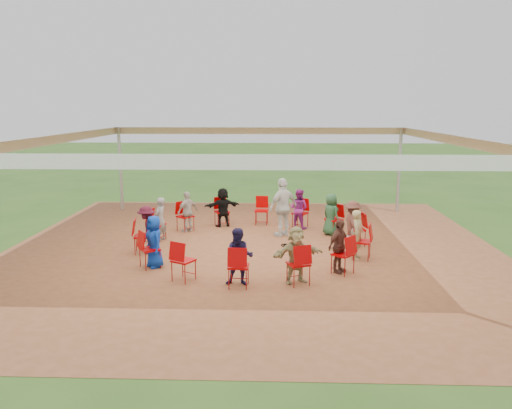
{
  "coord_description": "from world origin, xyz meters",
  "views": [
    {
      "loc": [
        0.55,
        -12.75,
        3.71
      ],
      "look_at": [
        0.08,
        0.3,
        1.15
      ],
      "focal_mm": 35.0,
      "sensor_mm": 36.0,
      "label": 1
    }
  ],
  "objects_px": {
    "chair_7": "(157,225)",
    "cable_coil": "(287,245)",
    "chair_11": "(239,267)",
    "person_seated_8": "(154,241)",
    "chair_2": "(334,220)",
    "chair_6": "(185,217)",
    "chair_10": "(183,261)",
    "standing_person": "(283,207)",
    "chair_5": "(222,212)",
    "person_seated_1": "(353,223)",
    "chair_4": "(261,211)",
    "person_seated_3": "(299,209)",
    "chair_12": "(298,264)",
    "person_seated_4": "(223,207)",
    "chair_9": "(150,249)",
    "person_seated_9": "(239,257)",
    "chair_13": "(343,255)",
    "person_seated_2": "(331,214)",
    "person_seated_6": "(160,219)",
    "chair_3": "(300,213)",
    "laptop": "(351,235)",
    "person_seated_0": "(357,235)",
    "person_seated_10": "(296,255)",
    "person_seated_7": "(147,230)",
    "person_seated_5": "(188,212)",
    "chair_8": "(142,236)",
    "person_seated_11": "(339,246)",
    "chair_0": "(362,242)",
    "chair_1": "(357,229)"
  },
  "relations": [
    {
      "from": "chair_7",
      "to": "chair_9",
      "type": "relative_size",
      "value": 1.0
    },
    {
      "from": "chair_7",
      "to": "cable_coil",
      "type": "relative_size",
      "value": 2.58
    },
    {
      "from": "chair_9",
      "to": "person_seated_9",
      "type": "relative_size",
      "value": 0.73
    },
    {
      "from": "chair_2",
      "to": "chair_6",
      "type": "bearing_deg",
      "value": 51.43
    },
    {
      "from": "chair_11",
      "to": "person_seated_7",
      "type": "xyz_separation_m",
      "value": [
        -2.53,
        2.4,
        0.17
      ]
    },
    {
      "from": "chair_2",
      "to": "person_seated_10",
      "type": "bearing_deg",
      "value": 127.59
    },
    {
      "from": "chair_10",
      "to": "person_seated_4",
      "type": "bearing_deg",
      "value": 115.12
    },
    {
      "from": "chair_7",
      "to": "person_seated_6",
      "type": "height_order",
      "value": "person_seated_6"
    },
    {
      "from": "chair_4",
      "to": "person_seated_3",
      "type": "xyz_separation_m",
      "value": [
        1.16,
        -0.46,
        0.17
      ]
    },
    {
      "from": "chair_3",
      "to": "person_seated_2",
      "type": "bearing_deg",
      "value": 161.76
    },
    {
      "from": "chair_9",
      "to": "chair_12",
      "type": "height_order",
      "value": "same"
    },
    {
      "from": "chair_2",
      "to": "person_seated_9",
      "type": "relative_size",
      "value": 0.73
    },
    {
      "from": "chair_10",
      "to": "standing_person",
      "type": "relative_size",
      "value": 0.53
    },
    {
      "from": "person_seated_3",
      "to": "chair_5",
      "type": "bearing_deg",
      "value": 23.16
    },
    {
      "from": "chair_7",
      "to": "person_seated_11",
      "type": "bearing_deg",
      "value": 77.42
    },
    {
      "from": "person_seated_10",
      "to": "person_seated_9",
      "type": "bearing_deg",
      "value": 167.14
    },
    {
      "from": "chair_12",
      "to": "person_seated_0",
      "type": "bearing_deg",
      "value": 28.27
    },
    {
      "from": "chair_5",
      "to": "person_seated_1",
      "type": "xyz_separation_m",
      "value": [
        3.78,
        -2.19,
        0.17
      ]
    },
    {
      "from": "chair_2",
      "to": "chair_13",
      "type": "xyz_separation_m",
      "value": [
        -0.21,
        -3.55,
        0.0
      ]
    },
    {
      "from": "chair_3",
      "to": "person_seated_1",
      "type": "relative_size",
      "value": 0.73
    },
    {
      "from": "chair_2",
      "to": "chair_6",
      "type": "relative_size",
      "value": 1.0
    },
    {
      "from": "chair_13",
      "to": "person_seated_9",
      "type": "bearing_deg",
      "value": 151.73
    },
    {
      "from": "chair_5",
      "to": "person_seated_10",
      "type": "xyz_separation_m",
      "value": [
        2.12,
        -5.16,
        0.17
      ]
    },
    {
      "from": "person_seated_0",
      "to": "person_seated_10",
      "type": "bearing_deg",
      "value": 154.29
    },
    {
      "from": "person_seated_3",
      "to": "person_seated_6",
      "type": "height_order",
      "value": "same"
    },
    {
      "from": "chair_10",
      "to": "chair_12",
      "type": "bearing_deg",
      "value": 25.71
    },
    {
      "from": "chair_7",
      "to": "person_seated_3",
      "type": "xyz_separation_m",
      "value": [
        4.07,
        1.59,
        0.17
      ]
    },
    {
      "from": "chair_12",
      "to": "person_seated_6",
      "type": "relative_size",
      "value": 0.73
    },
    {
      "from": "chair_8",
      "to": "person_seated_5",
      "type": "relative_size",
      "value": 0.73
    },
    {
      "from": "person_seated_9",
      "to": "person_seated_1",
      "type": "bearing_deg",
      "value": 51.43
    },
    {
      "from": "chair_3",
      "to": "laptop",
      "type": "height_order",
      "value": "chair_3"
    },
    {
      "from": "chair_11",
      "to": "person_seated_6",
      "type": "distance_m",
      "value": 4.37
    },
    {
      "from": "chair_10",
      "to": "chair_12",
      "type": "height_order",
      "value": "same"
    },
    {
      "from": "chair_10",
      "to": "chair_12",
      "type": "xyz_separation_m",
      "value": [
        2.47,
        -0.15,
        0.0
      ]
    },
    {
      "from": "chair_7",
      "to": "person_seated_8",
      "type": "relative_size",
      "value": 0.73
    },
    {
      "from": "chair_5",
      "to": "chair_11",
      "type": "xyz_separation_m",
      "value": [
        0.92,
        -5.48,
        0.0
      ]
    },
    {
      "from": "chair_0",
      "to": "laptop",
      "type": "distance_m",
      "value": 0.31
    },
    {
      "from": "chair_5",
      "to": "chair_2",
      "type": "bearing_deg",
      "value": 141.43
    },
    {
      "from": "chair_12",
      "to": "person_seated_2",
      "type": "relative_size",
      "value": 0.73
    },
    {
      "from": "chair_11",
      "to": "person_seated_8",
      "type": "relative_size",
      "value": 0.73
    },
    {
      "from": "chair_8",
      "to": "person_seated_5",
      "type": "xyz_separation_m",
      "value": [
        0.78,
        2.3,
        0.17
      ]
    },
    {
      "from": "chair_8",
      "to": "person_seated_11",
      "type": "relative_size",
      "value": 0.73
    },
    {
      "from": "chair_7",
      "to": "person_seated_0",
      "type": "xyz_separation_m",
      "value": [
        5.36,
        -1.56,
        0.17
      ]
    },
    {
      "from": "chair_10",
      "to": "chair_12",
      "type": "distance_m",
      "value": 2.47
    },
    {
      "from": "chair_4",
      "to": "person_seated_4",
      "type": "height_order",
      "value": "person_seated_4"
    },
    {
      "from": "chair_1",
      "to": "person_seated_11",
      "type": "relative_size",
      "value": 0.73
    },
    {
      "from": "person_seated_0",
      "to": "chair_8",
      "type": "bearing_deg",
      "value": 103.14
    },
    {
      "from": "chair_3",
      "to": "person_seated_9",
      "type": "height_order",
      "value": "person_seated_9"
    },
    {
      "from": "chair_4",
      "to": "person_seated_1",
      "type": "xyz_separation_m",
      "value": [
        2.53,
        -2.4,
        0.17
      ]
    },
    {
      "from": "person_seated_5",
      "to": "person_seated_6",
      "type": "height_order",
      "value": "same"
    }
  ]
}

